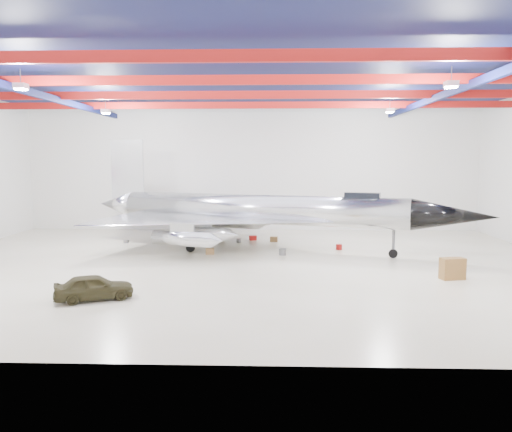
{
  "coord_description": "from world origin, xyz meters",
  "views": [
    {
      "loc": [
        1.84,
        -29.57,
        6.23
      ],
      "look_at": [
        0.81,
        2.0,
        2.7
      ],
      "focal_mm": 35.0,
      "sensor_mm": 36.0,
      "label": 1
    }
  ],
  "objects": [
    {
      "name": "crate_small",
      "position": [
        -9.21,
        7.37,
        0.12
      ],
      "size": [
        0.36,
        0.3,
        0.23
      ],
      "primitive_type": "cube",
      "rotation": [
        0.0,
        0.0,
        -0.12
      ],
      "color": "#59595B",
      "rests_on": "floor"
    },
    {
      "name": "tool_chest",
      "position": [
        6.53,
        5.06,
        0.19
      ],
      "size": [
        0.53,
        0.53,
        0.38
      ],
      "primitive_type": "cylinder",
      "rotation": [
        0.0,
        0.0,
        -0.28
      ],
      "color": "#9D100F",
      "rests_on": "floor"
    },
    {
      "name": "ceiling_structure",
      "position": [
        0.0,
        0.0,
        10.32
      ],
      "size": [
        39.5,
        29.5,
        1.08
      ],
      "color": "maroon",
      "rests_on": "ceiling"
    },
    {
      "name": "floor",
      "position": [
        0.0,
        0.0,
        0.0
      ],
      "size": [
        40.0,
        40.0,
        0.0
      ],
      "primitive_type": "plane",
      "color": "beige",
      "rests_on": "ground"
    },
    {
      "name": "jeep",
      "position": [
        -6.13,
        -8.0,
        0.58
      ],
      "size": [
        3.7,
        2.6,
        1.17
      ],
      "primitive_type": "imported",
      "rotation": [
        0.0,
        0.0,
        1.97
      ],
      "color": "#322E19",
      "rests_on": "floor"
    },
    {
      "name": "parts_bin",
      "position": [
        1.98,
        8.32,
        0.19
      ],
      "size": [
        0.61,
        0.51,
        0.39
      ],
      "primitive_type": "cube",
      "rotation": [
        0.0,
        0.0,
        -0.13
      ],
      "color": "olive",
      "rests_on": "floor"
    },
    {
      "name": "toolbox_red",
      "position": [
        0.34,
        9.04,
        0.18
      ],
      "size": [
        0.62,
        0.56,
        0.36
      ],
      "primitive_type": "cube",
      "rotation": [
        0.0,
        0.0,
        0.34
      ],
      "color": "#9D100F",
      "rests_on": "floor"
    },
    {
      "name": "jet_aircraft",
      "position": [
        0.86,
        5.01,
        2.55
      ],
      "size": [
        27.68,
        20.47,
        7.77
      ],
      "rotation": [
        0.0,
        0.0,
        -0.31
      ],
      "color": "silver",
      "rests_on": "floor"
    },
    {
      "name": "spares_box",
      "position": [
        -0.7,
        7.81,
        0.16
      ],
      "size": [
        0.44,
        0.44,
        0.32
      ],
      "primitive_type": "cylinder",
      "rotation": [
        0.0,
        0.0,
        -0.24
      ],
      "color": "#59595B",
      "rests_on": "floor"
    },
    {
      "name": "wall_back",
      "position": [
        0.0,
        15.0,
        5.5
      ],
      "size": [
        40.0,
        0.0,
        40.0
      ],
      "primitive_type": "plane",
      "rotation": [
        1.57,
        0.0,
        0.0
      ],
      "color": "silver",
      "rests_on": "floor"
    },
    {
      "name": "desk",
      "position": [
        11.32,
        -3.55,
        0.57
      ],
      "size": [
        1.34,
        0.87,
        1.14
      ],
      "primitive_type": "cube",
      "rotation": [
        0.0,
        0.0,
        0.21
      ],
      "color": "brown",
      "rests_on": "floor"
    },
    {
      "name": "oil_barrel",
      "position": [
        -2.31,
        3.08,
        0.2
      ],
      "size": [
        0.63,
        0.53,
        0.39
      ],
      "primitive_type": "cube",
      "rotation": [
        0.0,
        0.0,
        0.17
      ],
      "color": "olive",
      "rests_on": "floor"
    },
    {
      "name": "engine_drum",
      "position": [
        2.53,
        2.91,
        0.21
      ],
      "size": [
        0.61,
        0.61,
        0.42
      ],
      "primitive_type": "cylinder",
      "rotation": [
        0.0,
        0.0,
        -0.38
      ],
      "color": "#59595B",
      "rests_on": "floor"
    },
    {
      "name": "ceiling",
      "position": [
        0.0,
        0.0,
        11.0
      ],
      "size": [
        40.0,
        40.0,
        0.0
      ],
      "primitive_type": "plane",
      "rotation": [
        3.14,
        0.0,
        0.0
      ],
      "color": "#0A0F38",
      "rests_on": "wall_back"
    }
  ]
}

